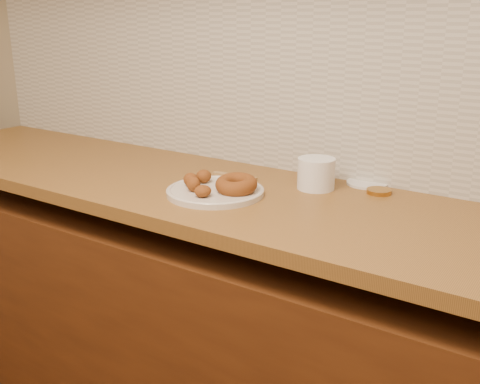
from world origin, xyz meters
name	(u,v)px	position (x,y,z in m)	size (l,w,h in m)	color
wall_back	(406,32)	(0.00, 2.00, 1.35)	(4.00, 0.02, 2.70)	tan
base_cabinet	(342,382)	(0.00, 1.69, 0.39)	(3.60, 0.60, 0.77)	#4F270E
butcher_block	(164,182)	(-0.65, 1.69, 0.88)	(2.30, 0.62, 0.04)	brown
backsplash	(400,87)	(0.00, 1.99, 1.20)	(3.60, 0.02, 0.60)	beige
donut_plate	(215,192)	(-0.40, 1.63, 0.91)	(0.28, 0.28, 0.02)	beige
ring_donut	(236,184)	(-0.34, 1.64, 0.94)	(0.12, 0.12, 0.04)	brown
fried_dough_chunks	(198,182)	(-0.44, 1.60, 0.94)	(0.15, 0.17, 0.04)	brown
plastic_tub	(316,174)	(-0.18, 1.84, 0.95)	(0.11, 0.11, 0.09)	white
tub_lid	(367,183)	(-0.07, 1.97, 0.90)	(0.13, 0.13, 0.01)	silver
brass_jar_lid	(379,191)	(-0.01, 1.90, 0.91)	(0.07, 0.07, 0.01)	#B37D31
wooden_utensil	(235,176)	(-0.45, 1.80, 0.91)	(0.15, 0.02, 0.01)	#9E7845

